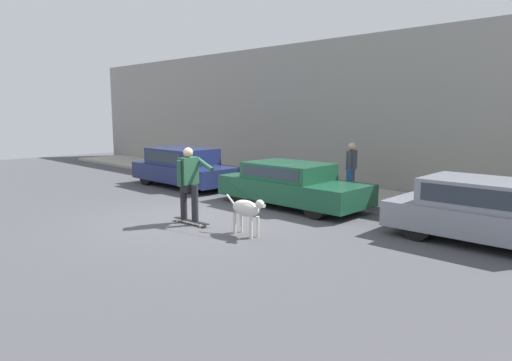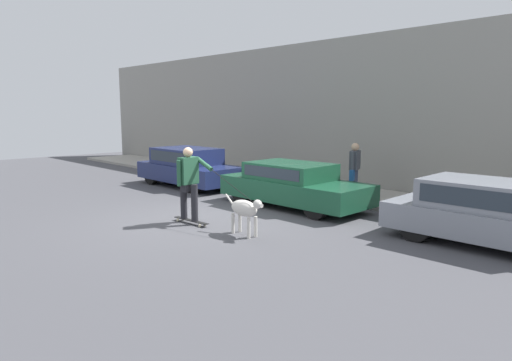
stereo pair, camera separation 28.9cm
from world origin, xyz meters
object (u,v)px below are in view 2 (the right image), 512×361
object	(u,v)px
parked_car_1	(293,185)
skateboarder	(189,181)
dog	(245,209)
parked_car_0	(188,167)
pedestrian_with_bag	(355,167)
parked_car_2	(492,214)

from	to	relation	value
parked_car_1	skateboarder	size ratio (longest dim) A/B	1.64
parked_car_1	dog	bearing A→B (deg)	-67.44
parked_car_0	dog	xyz separation A→B (m)	(6.01, -2.88, -0.09)
parked_car_0	parked_car_1	xyz separation A→B (m)	(4.79, -0.00, -0.05)
skateboarder	pedestrian_with_bag	xyz separation A→B (m)	(0.91, 5.22, -0.05)
parked_car_1	parked_car_2	size ratio (longest dim) A/B	1.05
dog	skateboarder	distance (m)	1.71
parked_car_2	dog	distance (m)	4.78
parked_car_2	parked_car_0	bearing A→B (deg)	178.63
pedestrian_with_bag	parked_car_0	bearing A→B (deg)	1.86
parked_car_0	parked_car_2	xyz separation A→B (m)	(9.82, -0.00, -0.02)
pedestrian_with_bag	parked_car_1	bearing A→B (deg)	56.68
parked_car_2	parked_car_1	bearing A→B (deg)	178.62
parked_car_2	dog	size ratio (longest dim) A/B	3.31
parked_car_0	skateboarder	xyz separation A→B (m)	(4.38, -3.11, 0.35)
parked_car_0	pedestrian_with_bag	size ratio (longest dim) A/B	2.61
parked_car_2	dog	bearing A→B (deg)	-144.26
parked_car_1	parked_car_2	bearing A→B (deg)	-0.45
parked_car_0	dog	world-z (taller)	parked_car_0
dog	pedestrian_with_bag	world-z (taller)	pedestrian_with_bag
dog	parked_car_0	bearing A→B (deg)	158.23
parked_car_2	skateboarder	world-z (taller)	skateboarder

